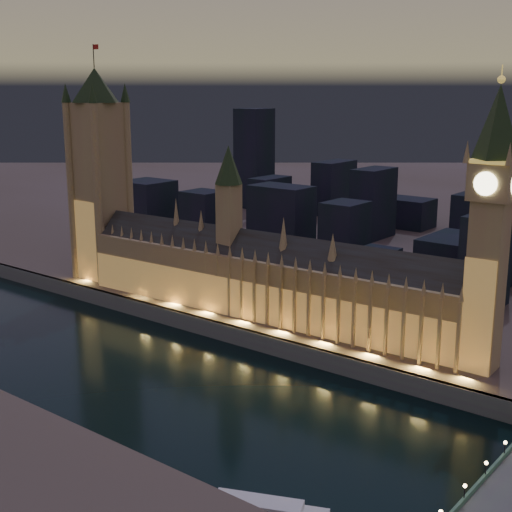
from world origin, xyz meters
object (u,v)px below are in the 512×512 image
Objects in this scene: elizabeth_tower at (492,206)px; river_boat at (258,510)px; palace_of_westminster at (260,277)px; victoria_tower at (99,165)px.

elizabeth_tower reaches higher than river_boat.
palace_of_westminster is at bearing 127.92° from river_boat.
elizabeth_tower is at bearing 83.05° from river_boat.
river_boat is (-14.34, -117.58, -68.86)m from elizabeth_tower.
victoria_tower reaches higher than palace_of_westminster.
victoria_tower is 218.00m from elizabeth_tower.
elizabeth_tower is at bearing -0.00° from victoria_tower.
river_boat is at bearing -30.00° from victoria_tower.
elizabeth_tower is 2.42× the size of river_boat.
palace_of_westminster is 150.87m from river_boat.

